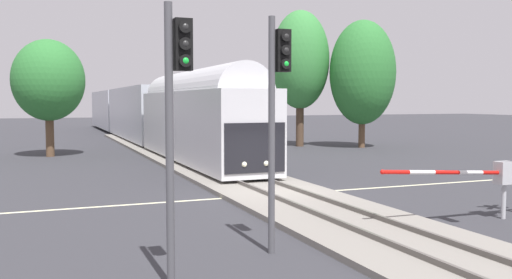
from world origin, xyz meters
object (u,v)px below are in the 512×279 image
at_px(traffic_signal_near_left, 176,98).
at_px(maple_right_background, 363,73).
at_px(commuter_train, 141,112).
at_px(oak_far_right, 300,60).
at_px(oak_behind_train, 48,81).
at_px(traffic_signal_median, 277,96).
at_px(crossing_gate_near, 492,175).

height_order(traffic_signal_near_left, maple_right_background, maple_right_background).
bearing_deg(commuter_train, oak_far_right, -40.84).
xyz_separation_m(oak_far_right, oak_behind_train, (-19.12, -1.42, -1.95)).
height_order(traffic_signal_median, maple_right_background, maple_right_background).
distance_m(commuter_train, oak_behind_train, 13.83).
xyz_separation_m(commuter_train, traffic_signal_median, (-3.25, -37.87, 1.05)).
relative_size(commuter_train, oak_behind_train, 7.82).
xyz_separation_m(maple_right_background, oak_behind_train, (-23.16, 1.48, -0.89)).
distance_m(traffic_signal_median, maple_right_background, 31.40).
xyz_separation_m(traffic_signal_median, oak_behind_train, (-4.68, 26.77, 1.24)).
xyz_separation_m(traffic_signal_near_left, oak_behind_train, (-1.88, 28.28, 1.31)).
bearing_deg(commuter_train, maple_right_background, -39.54).
bearing_deg(oak_far_right, oak_behind_train, -175.75).
height_order(maple_right_background, oak_far_right, oak_far_right).
bearing_deg(crossing_gate_near, maple_right_background, 66.03).
bearing_deg(crossing_gate_near, oak_far_right, 76.02).
bearing_deg(maple_right_background, commuter_train, 140.46).
bearing_deg(traffic_signal_median, oak_behind_train, 99.91).
distance_m(commuter_train, crossing_gate_near, 37.22).
xyz_separation_m(crossing_gate_near, maple_right_background, (10.83, 24.35, 4.52)).
bearing_deg(commuter_train, oak_behind_train, -125.51).
xyz_separation_m(traffic_signal_median, oak_far_right, (14.45, 28.19, 3.19)).
bearing_deg(crossing_gate_near, traffic_signal_median, -173.03).
height_order(traffic_signal_near_left, oak_far_right, oak_far_right).
bearing_deg(oak_far_right, crossing_gate_near, -103.98).
xyz_separation_m(crossing_gate_near, traffic_signal_near_left, (-10.46, -2.45, 2.31)).
bearing_deg(traffic_signal_near_left, commuter_train, 81.27).
bearing_deg(traffic_signal_near_left, oak_far_right, 59.86).
relative_size(traffic_signal_near_left, oak_far_right, 0.51).
bearing_deg(commuter_train, crossing_gate_near, -83.18).
bearing_deg(oak_behind_train, maple_right_background, -3.66).
distance_m(crossing_gate_near, traffic_signal_near_left, 10.99).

